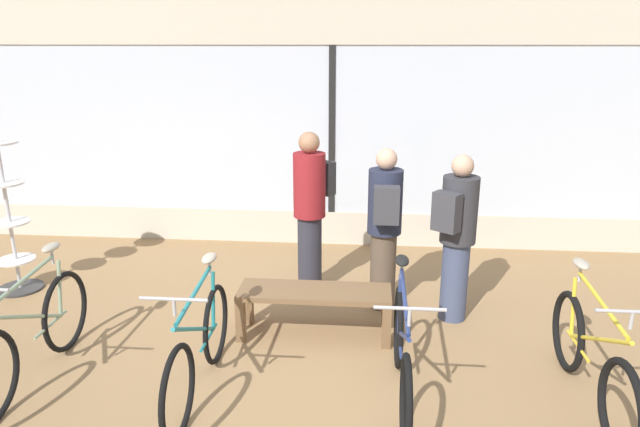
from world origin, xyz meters
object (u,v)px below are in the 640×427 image
(bicycle_right, at_px, (402,355))
(bicycle_far_right, at_px, (591,360))
(display_bench, at_px, (315,298))
(customer_near_rack, at_px, (311,207))
(bicycle_left, at_px, (199,348))
(accessory_rack, at_px, (11,228))
(customer_mid_floor, at_px, (457,234))
(bicycle_far_left, at_px, (31,336))
(customer_by_window, at_px, (384,225))

(bicycle_right, bearing_deg, bicycle_far_right, 3.26)
(display_bench, distance_m, customer_near_rack, 1.17)
(display_bench, bearing_deg, bicycle_left, -128.81)
(accessory_rack, xyz_separation_m, customer_mid_floor, (4.67, -0.29, 0.17))
(bicycle_far_left, height_order, customer_mid_floor, customer_mid_floor)
(bicycle_far_right, distance_m, accessory_rack, 5.74)
(bicycle_far_left, relative_size, customer_by_window, 1.08)
(bicycle_right, relative_size, customer_by_window, 1.06)
(bicycle_left, distance_m, customer_mid_floor, 2.60)
(bicycle_left, relative_size, customer_near_rack, 0.95)
(bicycle_left, bearing_deg, bicycle_right, 1.11)
(display_bench, bearing_deg, customer_near_rack, 97.85)
(display_bench, relative_size, customer_near_rack, 0.80)
(bicycle_far_left, height_order, accessory_rack, accessory_rack)
(bicycle_far_left, height_order, customer_near_rack, customer_near_rack)
(customer_mid_floor, bearing_deg, bicycle_far_left, -158.31)
(display_bench, xyz_separation_m, customer_mid_floor, (1.31, 0.44, 0.51))
(bicycle_left, relative_size, bicycle_right, 0.95)
(accessory_rack, bearing_deg, bicycle_right, -22.38)
(accessory_rack, height_order, customer_mid_floor, accessory_rack)
(bicycle_left, height_order, accessory_rack, accessory_rack)
(bicycle_far_left, relative_size, display_bench, 1.27)
(bicycle_far_left, distance_m, customer_by_window, 3.26)
(accessory_rack, relative_size, customer_by_window, 1.05)
(bicycle_left, xyz_separation_m, display_bench, (0.79, 0.99, -0.01))
(customer_near_rack, xyz_separation_m, customer_mid_floor, (1.45, -0.57, -0.06))
(customer_by_window, height_order, customer_mid_floor, customer_by_window)
(bicycle_right, distance_m, display_bench, 1.22)
(bicycle_left, xyz_separation_m, bicycle_far_right, (2.94, 0.11, -0.01))
(bicycle_left, xyz_separation_m, bicycle_right, (1.54, 0.03, 0.00))
(bicycle_right, relative_size, customer_mid_floor, 1.07)
(bicycle_far_right, distance_m, customer_by_window, 2.20)
(bicycle_far_left, bearing_deg, customer_near_rack, 43.98)
(customer_near_rack, xyz_separation_m, customer_by_window, (0.78, -0.37, -0.06))
(bicycle_far_right, bearing_deg, bicycle_left, -177.87)
(customer_by_window, bearing_deg, bicycle_far_left, -150.50)
(bicycle_far_right, relative_size, accessory_rack, 0.99)
(bicycle_far_left, xyz_separation_m, bicycle_far_right, (4.31, 0.07, -0.02))
(bicycle_far_right, xyz_separation_m, customer_mid_floor, (-0.83, 1.32, 0.52))
(bicycle_right, height_order, bicycle_far_right, bicycle_right)
(bicycle_far_right, relative_size, customer_near_rack, 0.98)
(bicycle_left, distance_m, display_bench, 1.27)
(bicycle_far_left, height_order, bicycle_right, bicycle_far_left)
(customer_by_window, bearing_deg, customer_near_rack, 154.49)
(customer_near_rack, bearing_deg, bicycle_far_right, -39.53)
(accessory_rack, relative_size, display_bench, 1.24)
(accessory_rack, xyz_separation_m, display_bench, (3.35, -0.73, -0.34))
(display_bench, xyz_separation_m, customer_near_rack, (-0.14, 1.01, 0.58))
(bicycle_left, bearing_deg, customer_mid_floor, 34.06)
(customer_by_window, bearing_deg, customer_mid_floor, -16.54)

